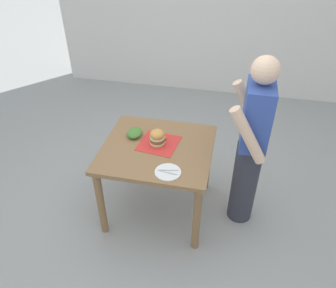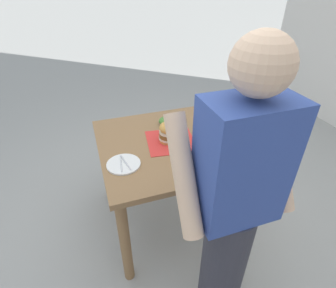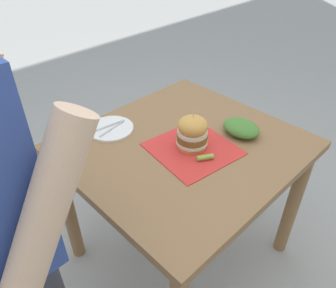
{
  "view_description": "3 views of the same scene",
  "coord_description": "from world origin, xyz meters",
  "px_view_note": "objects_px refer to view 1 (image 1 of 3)",
  "views": [
    {
      "loc": [
        2.32,
        0.6,
        2.58
      ],
      "look_at": [
        0.0,
        0.1,
        0.84
      ],
      "focal_mm": 35.0,
      "sensor_mm": 36.0,
      "label": 1
    },
    {
      "loc": [
        0.48,
        1.53,
        1.83
      ],
      "look_at": [
        0.0,
        0.1,
        0.84
      ],
      "focal_mm": 28.0,
      "sensor_mm": 36.0,
      "label": 2
    },
    {
      "loc": [
        -0.81,
        0.89,
        1.67
      ],
      "look_at": [
        0.0,
        0.1,
        0.84
      ],
      "focal_mm": 35.0,
      "sensor_mm": 36.0,
      "label": 3
    }
  ],
  "objects_px": {
    "side_plate_with_forks": "(168,172)",
    "sandwich": "(157,137)",
    "diner_across_table": "(251,145)",
    "side_salad": "(135,133)",
    "patio_table": "(158,158)",
    "pickle_spear": "(163,137)"
  },
  "relations": [
    {
      "from": "pickle_spear",
      "to": "side_salad",
      "type": "xyz_separation_m",
      "value": [
        0.01,
        -0.27,
        0.02
      ]
    },
    {
      "from": "side_plate_with_forks",
      "to": "side_salad",
      "type": "relative_size",
      "value": 1.22
    },
    {
      "from": "sandwich",
      "to": "diner_across_table",
      "type": "distance_m",
      "value": 0.83
    },
    {
      "from": "pickle_spear",
      "to": "diner_across_table",
      "type": "xyz_separation_m",
      "value": [
        0.07,
        0.8,
        0.08
      ]
    },
    {
      "from": "side_salad",
      "to": "diner_across_table",
      "type": "xyz_separation_m",
      "value": [
        0.06,
        1.08,
        0.07
      ]
    },
    {
      "from": "patio_table",
      "to": "side_plate_with_forks",
      "type": "distance_m",
      "value": 0.39
    },
    {
      "from": "sandwich",
      "to": "side_plate_with_forks",
      "type": "distance_m",
      "value": 0.41
    },
    {
      "from": "patio_table",
      "to": "side_salad",
      "type": "height_order",
      "value": "side_salad"
    },
    {
      "from": "patio_table",
      "to": "side_salad",
      "type": "bearing_deg",
      "value": -117.77
    },
    {
      "from": "side_plate_with_forks",
      "to": "diner_across_table",
      "type": "distance_m",
      "value": 0.77
    },
    {
      "from": "patio_table",
      "to": "sandwich",
      "type": "distance_m",
      "value": 0.21
    },
    {
      "from": "side_plate_with_forks",
      "to": "sandwich",
      "type": "bearing_deg",
      "value": -154.06
    },
    {
      "from": "pickle_spear",
      "to": "patio_table",
      "type": "bearing_deg",
      "value": -8.38
    },
    {
      "from": "patio_table",
      "to": "side_plate_with_forks",
      "type": "relative_size",
      "value": 4.56
    },
    {
      "from": "side_salad",
      "to": "side_plate_with_forks",
      "type": "bearing_deg",
      "value": 42.54
    },
    {
      "from": "sandwich",
      "to": "pickle_spear",
      "type": "xyz_separation_m",
      "value": [
        -0.1,
        0.03,
        -0.06
      ]
    },
    {
      "from": "sandwich",
      "to": "pickle_spear",
      "type": "distance_m",
      "value": 0.13
    },
    {
      "from": "pickle_spear",
      "to": "diner_across_table",
      "type": "distance_m",
      "value": 0.81
    },
    {
      "from": "pickle_spear",
      "to": "diner_across_table",
      "type": "relative_size",
      "value": 0.04
    },
    {
      "from": "side_plate_with_forks",
      "to": "diner_across_table",
      "type": "xyz_separation_m",
      "value": [
        -0.4,
        0.65,
        0.09
      ]
    },
    {
      "from": "side_salad",
      "to": "diner_across_table",
      "type": "height_order",
      "value": "diner_across_table"
    },
    {
      "from": "patio_table",
      "to": "side_salad",
      "type": "distance_m",
      "value": 0.33
    }
  ]
}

